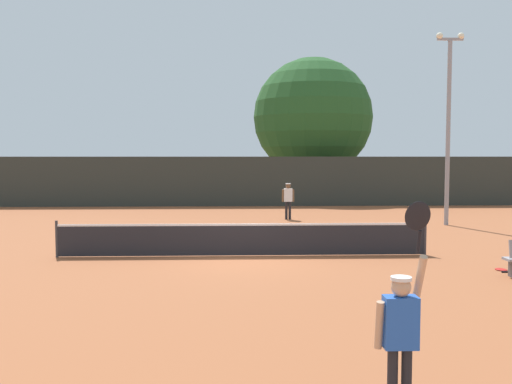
{
  "coord_description": "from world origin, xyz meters",
  "views": [
    {
      "loc": [
        -0.2,
        -16.38,
        2.97
      ],
      "look_at": [
        0.49,
        3.17,
        1.68
      ],
      "focal_mm": 39.42,
      "sensor_mm": 36.0,
      "label": 1
    }
  ],
  "objects_px": {
    "spare_racket": "(502,270)",
    "light_pole": "(448,116)",
    "player_serving": "(401,324)",
    "parked_car_near": "(380,186)",
    "large_tree": "(313,117)",
    "player_receiving": "(288,197)",
    "tennis_ball": "(165,239)"
  },
  "relations": [
    {
      "from": "light_pole",
      "to": "parked_car_near",
      "type": "height_order",
      "value": "light_pole"
    },
    {
      "from": "player_serving",
      "to": "tennis_ball",
      "type": "distance_m",
      "value": 14.26
    },
    {
      "from": "player_serving",
      "to": "tennis_ball",
      "type": "height_order",
      "value": "player_serving"
    },
    {
      "from": "light_pole",
      "to": "tennis_ball",
      "type": "bearing_deg",
      "value": -161.95
    },
    {
      "from": "player_serving",
      "to": "parked_car_near",
      "type": "relative_size",
      "value": 0.55
    },
    {
      "from": "spare_racket",
      "to": "parked_car_near",
      "type": "height_order",
      "value": "parked_car_near"
    },
    {
      "from": "player_serving",
      "to": "spare_racket",
      "type": "bearing_deg",
      "value": 57.8
    },
    {
      "from": "light_pole",
      "to": "player_receiving",
      "type": "bearing_deg",
      "value": 160.73
    },
    {
      "from": "spare_racket",
      "to": "large_tree",
      "type": "relative_size",
      "value": 0.05
    },
    {
      "from": "large_tree",
      "to": "parked_car_near",
      "type": "relative_size",
      "value": 2.15
    },
    {
      "from": "player_serving",
      "to": "large_tree",
      "type": "height_order",
      "value": "large_tree"
    },
    {
      "from": "parked_car_near",
      "to": "tennis_ball",
      "type": "bearing_deg",
      "value": -131.06
    },
    {
      "from": "spare_racket",
      "to": "large_tree",
      "type": "xyz_separation_m",
      "value": [
        -1.67,
        23.8,
        5.48
      ]
    },
    {
      "from": "player_serving",
      "to": "parked_car_near",
      "type": "bearing_deg",
      "value": 75.9
    },
    {
      "from": "player_serving",
      "to": "tennis_ball",
      "type": "relative_size",
      "value": 36.03
    },
    {
      "from": "large_tree",
      "to": "light_pole",
      "type": "bearing_deg",
      "value": -75.44
    },
    {
      "from": "player_serving",
      "to": "spare_racket",
      "type": "relative_size",
      "value": 4.73
    },
    {
      "from": "player_receiving",
      "to": "spare_racket",
      "type": "height_order",
      "value": "player_receiving"
    },
    {
      "from": "tennis_ball",
      "to": "light_pole",
      "type": "height_order",
      "value": "light_pole"
    },
    {
      "from": "player_receiving",
      "to": "parked_car_near",
      "type": "xyz_separation_m",
      "value": [
        7.7,
        13.24,
        -0.25
      ]
    },
    {
      "from": "player_receiving",
      "to": "spare_racket",
      "type": "relative_size",
      "value": 3.23
    },
    {
      "from": "light_pole",
      "to": "large_tree",
      "type": "relative_size",
      "value": 0.85
    },
    {
      "from": "player_receiving",
      "to": "large_tree",
      "type": "distance_m",
      "value": 13.26
    },
    {
      "from": "tennis_ball",
      "to": "player_serving",
      "type": "bearing_deg",
      "value": -72.07
    },
    {
      "from": "player_serving",
      "to": "spare_racket",
      "type": "xyz_separation_m",
      "value": [
        4.99,
        7.92,
        -1.05
      ]
    },
    {
      "from": "player_receiving",
      "to": "tennis_ball",
      "type": "distance_m",
      "value": 7.83
    },
    {
      "from": "player_serving",
      "to": "parked_car_near",
      "type": "xyz_separation_m",
      "value": [
        8.24,
        32.79,
        -0.29
      ]
    },
    {
      "from": "tennis_ball",
      "to": "spare_racket",
      "type": "relative_size",
      "value": 0.13
    },
    {
      "from": "light_pole",
      "to": "parked_car_near",
      "type": "xyz_separation_m",
      "value": [
        1.17,
        15.52,
        -3.82
      ]
    },
    {
      "from": "player_receiving",
      "to": "spare_racket",
      "type": "distance_m",
      "value": 12.5
    },
    {
      "from": "player_serving",
      "to": "player_receiving",
      "type": "bearing_deg",
      "value": 88.43
    },
    {
      "from": "spare_racket",
      "to": "light_pole",
      "type": "height_order",
      "value": "light_pole"
    }
  ]
}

